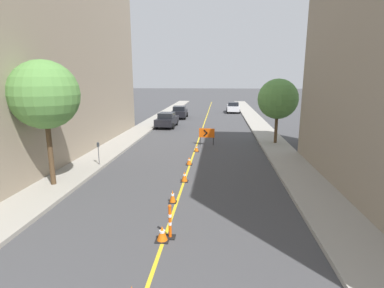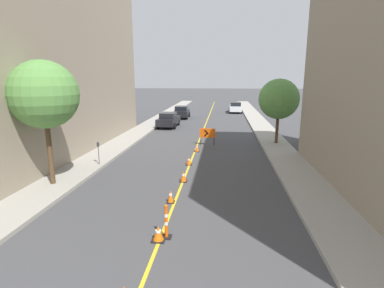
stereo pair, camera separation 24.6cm
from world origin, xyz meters
name	(u,v)px [view 2 (the right image)]	position (x,y,z in m)	size (l,w,h in m)	color
lane_stripe	(206,124)	(0.00, 32.66, 0.00)	(0.12, 65.32, 0.01)	gold
sidewalk_left	(154,122)	(-6.11, 32.66, 0.09)	(2.25, 65.32, 0.17)	#9E998E
sidewalk_right	(260,124)	(6.11, 32.66, 0.09)	(2.25, 65.32, 0.17)	#9E998E
building_facade_left	(31,42)	(-10.24, 17.16, 7.42)	(6.00, 24.46, 14.84)	gray
traffic_cone_second	(158,233)	(-0.04, 7.24, 0.25)	(0.44, 0.44, 0.51)	black
traffic_cone_third	(170,196)	(-0.17, 10.30, 0.27)	(0.33, 0.33, 0.55)	black
traffic_cone_fourth	(183,176)	(0.02, 12.97, 0.27)	(0.38, 0.38, 0.55)	black
traffic_cone_fifth	(189,161)	(-0.05, 16.03, 0.24)	(0.38, 0.38, 0.49)	black
traffic_cone_farthest	(197,148)	(0.14, 19.43, 0.24)	(0.37, 0.37, 0.49)	black
delineator_post_front	(166,223)	(0.19, 7.44, 0.51)	(0.33, 0.33, 1.18)	black
arrow_barricade_primary	(207,134)	(0.79, 21.60, 0.93)	(1.22, 0.16, 1.34)	#EF560C
parked_car_curb_near	(169,120)	(-3.85, 30.01, 0.80)	(2.00, 4.38, 1.59)	black
parked_car_curb_mid	(182,112)	(-3.49, 37.53, 0.80)	(1.96, 4.36, 1.59)	black
parked_car_curb_far	(235,107)	(3.82, 44.67, 0.80)	(1.94, 4.33, 1.59)	silver
parking_meter_near_curb	(98,148)	(-5.34, 15.05, 1.13)	(0.12, 0.11, 1.36)	#4C4C51
street_tree_left_near	(44,95)	(-6.23, 11.58, 4.45)	(3.14, 3.14, 5.87)	#4C3823
street_tree_right_near	(279,99)	(6.23, 22.30, 3.61)	(3.10, 3.10, 5.00)	#4C3823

